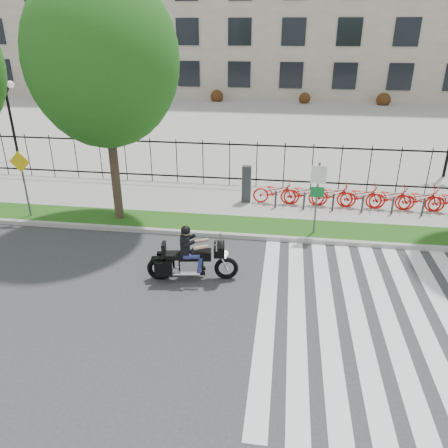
# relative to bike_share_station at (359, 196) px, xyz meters

# --- Properties ---
(ground) EXTENTS (120.00, 120.00, 0.00)m
(ground) POSITION_rel_bike_share_station_xyz_m (-5.38, -7.20, -0.64)
(ground) COLOR #333235
(ground) RESTS_ON ground
(curb) EXTENTS (60.00, 0.20, 0.15)m
(curb) POSITION_rel_bike_share_station_xyz_m (-5.38, -3.10, -0.56)
(curb) COLOR #9E9B94
(curb) RESTS_ON ground
(grass_verge) EXTENTS (60.00, 1.50, 0.15)m
(grass_verge) POSITION_rel_bike_share_station_xyz_m (-5.38, -2.25, -0.56)
(grass_verge) COLOR #1E4F13
(grass_verge) RESTS_ON ground
(sidewalk) EXTENTS (60.00, 3.50, 0.15)m
(sidewalk) POSITION_rel_bike_share_station_xyz_m (-5.38, 0.25, -0.56)
(sidewalk) COLOR #A3A198
(sidewalk) RESTS_ON ground
(plaza) EXTENTS (80.00, 34.00, 0.10)m
(plaza) POSITION_rel_bike_share_station_xyz_m (-5.38, 17.80, -0.59)
(plaza) COLOR #A3A198
(plaza) RESTS_ON ground
(crosswalk_stripes) EXTENTS (5.70, 8.00, 0.01)m
(crosswalk_stripes) POSITION_rel_bike_share_station_xyz_m (-0.55, -7.20, -0.63)
(crosswalk_stripes) COLOR silver
(crosswalk_stripes) RESTS_ON ground
(iron_fence) EXTENTS (30.00, 0.06, 2.00)m
(iron_fence) POSITION_rel_bike_share_station_xyz_m (-5.38, 2.00, 0.51)
(iron_fence) COLOR black
(iron_fence) RESTS_ON sidewalk
(lamp_post_left) EXTENTS (1.06, 0.70, 4.25)m
(lamp_post_left) POSITION_rel_bike_share_station_xyz_m (-17.38, 4.80, 2.57)
(lamp_post_left) COLOR black
(lamp_post_left) RESTS_ON ground
(street_tree_1) EXTENTS (4.96, 4.96, 8.40)m
(street_tree_1) POSITION_rel_bike_share_station_xyz_m (-8.97, -2.25, 5.04)
(street_tree_1) COLOR #3C2B20
(street_tree_1) RESTS_ON grass_verge
(bike_share_station) EXTENTS (8.90, 0.86, 1.50)m
(bike_share_station) POSITION_rel_bike_share_station_xyz_m (0.00, 0.00, 0.00)
(bike_share_station) COLOR #2D2D33
(bike_share_station) RESTS_ON sidewalk
(sign_pole_regulatory) EXTENTS (0.50, 0.09, 2.50)m
(sign_pole_regulatory) POSITION_rel_bike_share_station_xyz_m (-1.83, -2.62, 1.10)
(sign_pole_regulatory) COLOR #59595B
(sign_pole_regulatory) RESTS_ON grass_verge
(sign_pole_warning) EXTENTS (0.78, 0.09, 2.49)m
(sign_pole_warning) POSITION_rel_bike_share_station_xyz_m (-12.34, -2.62, 1.10)
(sign_pole_warning) COLOR #59595B
(sign_pole_warning) RESTS_ON grass_verge
(motorcycle_rider) EXTENTS (2.60, 0.94, 2.02)m
(motorcycle_rider) POSITION_rel_bike_share_station_xyz_m (-5.40, -5.95, 0.03)
(motorcycle_rider) COLOR black
(motorcycle_rider) RESTS_ON ground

